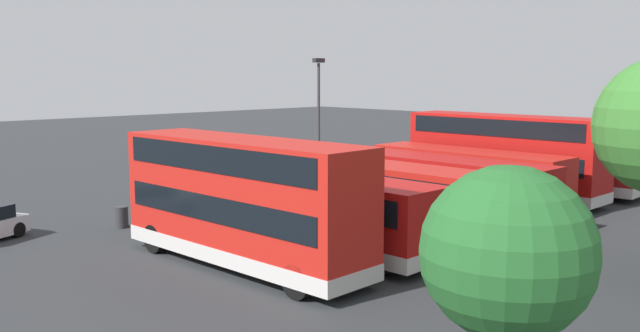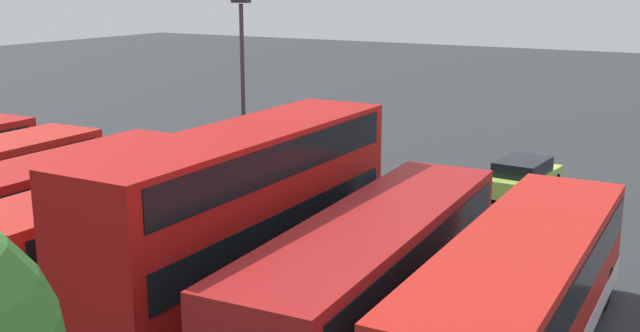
{
  "view_description": "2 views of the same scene",
  "coord_description": "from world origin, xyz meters",
  "px_view_note": "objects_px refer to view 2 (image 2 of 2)",
  "views": [
    {
      "loc": [
        26.88,
        30.73,
        6.79
      ],
      "look_at": [
        0.34,
        2.97,
        1.51
      ],
      "focal_mm": 37.99,
      "sensor_mm": 36.0,
      "label": 1
    },
    {
      "loc": [
        -16.58,
        26.6,
        8.16
      ],
      "look_at": [
        -2.09,
        1.8,
        1.25
      ],
      "focal_mm": 43.27,
      "sensor_mm": 36.0,
      "label": 2
    }
  ],
  "objects_px": {
    "bus_single_deck_second": "(374,271)",
    "bus_single_deck_fourth": "(137,222)",
    "bus_single_deck_near_end": "(521,296)",
    "bus_double_decker_third": "(244,212)",
    "lamp_post_tall": "(243,81)",
    "bus_single_deck_fifth": "(37,209)",
    "waste_bin_yellow": "(23,151)",
    "car_hatchback_silver": "(523,177)"
  },
  "relations": [
    {
      "from": "bus_single_deck_near_end",
      "to": "bus_single_deck_second",
      "type": "bearing_deg",
      "value": 5.43
    },
    {
      "from": "bus_single_deck_fourth",
      "to": "waste_bin_yellow",
      "type": "relative_size",
      "value": 10.96
    },
    {
      "from": "bus_single_deck_near_end",
      "to": "car_hatchback_silver",
      "type": "height_order",
      "value": "bus_single_deck_near_end"
    },
    {
      "from": "bus_single_deck_second",
      "to": "car_hatchback_silver",
      "type": "xyz_separation_m",
      "value": [
        0.47,
        -14.11,
        -0.92
      ]
    },
    {
      "from": "bus_single_deck_fifth",
      "to": "bus_single_deck_fourth",
      "type": "bearing_deg",
      "value": -171.78
    },
    {
      "from": "car_hatchback_silver",
      "to": "lamp_post_tall",
      "type": "relative_size",
      "value": 0.56
    },
    {
      "from": "bus_single_deck_fourth",
      "to": "waste_bin_yellow",
      "type": "xyz_separation_m",
      "value": [
        14.8,
        -8.07,
        -1.14
      ]
    },
    {
      "from": "bus_single_deck_near_end",
      "to": "bus_double_decker_third",
      "type": "height_order",
      "value": "bus_double_decker_third"
    },
    {
      "from": "bus_single_deck_second",
      "to": "bus_double_decker_third",
      "type": "bearing_deg",
      "value": -2.27
    },
    {
      "from": "waste_bin_yellow",
      "to": "bus_single_deck_fifth",
      "type": "bearing_deg",
      "value": 142.89
    },
    {
      "from": "bus_single_deck_second",
      "to": "bus_single_deck_fifth",
      "type": "bearing_deg",
      "value": 2.58
    },
    {
      "from": "car_hatchback_silver",
      "to": "lamp_post_tall",
      "type": "xyz_separation_m",
      "value": [
        9.27,
        5.67,
        3.78
      ]
    },
    {
      "from": "bus_single_deck_near_end",
      "to": "bus_single_deck_fifth",
      "type": "height_order",
      "value": "same"
    },
    {
      "from": "bus_single_deck_second",
      "to": "car_hatchback_silver",
      "type": "height_order",
      "value": "bus_single_deck_second"
    },
    {
      "from": "bus_single_deck_near_end",
      "to": "bus_single_deck_second",
      "type": "distance_m",
      "value": 3.36
    },
    {
      "from": "bus_single_deck_fifth",
      "to": "lamp_post_tall",
      "type": "relative_size",
      "value": 1.52
    },
    {
      "from": "lamp_post_tall",
      "to": "bus_single_deck_fifth",
      "type": "bearing_deg",
      "value": 83.02
    },
    {
      "from": "bus_single_deck_second",
      "to": "car_hatchback_silver",
      "type": "relative_size",
      "value": 2.66
    },
    {
      "from": "bus_single_deck_fourth",
      "to": "lamp_post_tall",
      "type": "height_order",
      "value": "lamp_post_tall"
    },
    {
      "from": "bus_single_deck_second",
      "to": "bus_single_deck_fourth",
      "type": "height_order",
      "value": "same"
    },
    {
      "from": "bus_single_deck_near_end",
      "to": "car_hatchback_silver",
      "type": "bearing_deg",
      "value": -74.52
    },
    {
      "from": "bus_double_decker_third",
      "to": "bus_single_deck_fourth",
      "type": "xyz_separation_m",
      "value": [
        3.6,
        0.14,
        -0.83
      ]
    },
    {
      "from": "bus_single_deck_near_end",
      "to": "waste_bin_yellow",
      "type": "distance_m",
      "value": 26.69
    },
    {
      "from": "bus_single_deck_second",
      "to": "bus_double_decker_third",
      "type": "xyz_separation_m",
      "value": [
        3.76,
        -0.15,
        0.83
      ]
    },
    {
      "from": "bus_single_deck_second",
      "to": "car_hatchback_silver",
      "type": "bearing_deg",
      "value": -88.07
    },
    {
      "from": "bus_single_deck_fifth",
      "to": "car_hatchback_silver",
      "type": "height_order",
      "value": "bus_single_deck_fifth"
    },
    {
      "from": "bus_double_decker_third",
      "to": "bus_single_deck_fifth",
      "type": "bearing_deg",
      "value": 5.15
    },
    {
      "from": "bus_single_deck_second",
      "to": "bus_single_deck_fourth",
      "type": "relative_size",
      "value": 1.09
    },
    {
      "from": "bus_double_decker_third",
      "to": "lamp_post_tall",
      "type": "xyz_separation_m",
      "value": [
        5.98,
        -8.29,
        2.04
      ]
    },
    {
      "from": "lamp_post_tall",
      "to": "waste_bin_yellow",
      "type": "bearing_deg",
      "value": 1.64
    },
    {
      "from": "bus_double_decker_third",
      "to": "bus_single_deck_fifth",
      "type": "relative_size",
      "value": 0.94
    },
    {
      "from": "bus_double_decker_third",
      "to": "waste_bin_yellow",
      "type": "height_order",
      "value": "bus_double_decker_third"
    },
    {
      "from": "car_hatchback_silver",
      "to": "waste_bin_yellow",
      "type": "bearing_deg",
      "value": 15.53
    },
    {
      "from": "bus_single_deck_near_end",
      "to": "car_hatchback_silver",
      "type": "xyz_separation_m",
      "value": [
        3.82,
        -13.79,
        -0.92
      ]
    },
    {
      "from": "bus_single_deck_fifth",
      "to": "waste_bin_yellow",
      "type": "xyz_separation_m",
      "value": [
        11.33,
        -8.57,
        -1.15
      ]
    },
    {
      "from": "bus_single_deck_second",
      "to": "car_hatchback_silver",
      "type": "distance_m",
      "value": 14.15
    },
    {
      "from": "bus_single_deck_near_end",
      "to": "lamp_post_tall",
      "type": "height_order",
      "value": "lamp_post_tall"
    },
    {
      "from": "bus_single_deck_fifth",
      "to": "lamp_post_tall",
      "type": "xyz_separation_m",
      "value": [
        -1.09,
        -8.93,
        2.86
      ]
    },
    {
      "from": "bus_single_deck_second",
      "to": "lamp_post_tall",
      "type": "bearing_deg",
      "value": -40.87
    },
    {
      "from": "bus_single_deck_fourth",
      "to": "bus_single_deck_fifth",
      "type": "distance_m",
      "value": 3.51
    },
    {
      "from": "bus_single_deck_fifth",
      "to": "lamp_post_tall",
      "type": "height_order",
      "value": "lamp_post_tall"
    },
    {
      "from": "bus_single_deck_near_end",
      "to": "car_hatchback_silver",
      "type": "distance_m",
      "value": 14.34
    }
  ]
}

